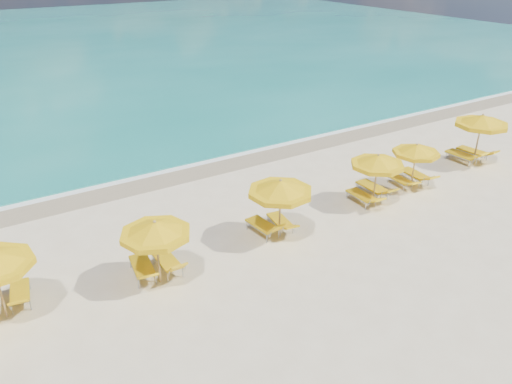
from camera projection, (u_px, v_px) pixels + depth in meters
ground_plane at (277, 235)px, 18.87m from camera, size 120.00×120.00×0.00m
ocean at (34, 46)px, 55.40m from camera, size 120.00×80.00×0.30m
wet_sand_band at (192, 169)px, 24.50m from camera, size 120.00×2.60×0.01m
foam_line at (186, 164)px, 25.11m from camera, size 120.00×1.20×0.03m
whitecap_near at (27, 135)px, 28.95m from camera, size 14.00×0.36×0.05m
whitecap_far at (193, 80)px, 40.95m from camera, size 18.00×0.30×0.05m
umbrella_2 at (155, 230)px, 15.39m from camera, size 2.40×2.40×2.28m
umbrella_3 at (280, 188)px, 17.80m from camera, size 2.96×2.96×2.42m
umbrella_4 at (378, 161)px, 20.39m from camera, size 2.72×2.72×2.25m
umbrella_5 at (416, 150)px, 21.92m from camera, size 2.36×2.36×2.09m
umbrella_6 at (482, 121)px, 24.25m from camera, size 3.00×3.00×2.58m
lounger_1_right at (21, 296)px, 15.22m from camera, size 0.81×1.77×0.75m
lounger_2_left at (143, 271)px, 16.39m from camera, size 0.89×1.99×0.81m
lounger_2_right at (168, 265)px, 16.68m from camera, size 0.63×1.77×0.84m
lounger_3_left at (263, 229)px, 18.82m from camera, size 0.78×1.85×0.90m
lounger_3_right at (280, 224)px, 19.22m from camera, size 0.79×1.80×0.65m
lounger_4_left at (362, 199)px, 21.11m from camera, size 0.65×1.88×0.71m
lounger_4_right at (373, 191)px, 21.78m from camera, size 0.71×2.03×0.79m
lounger_5_left at (401, 183)px, 22.64m from camera, size 0.67×1.69×0.61m
lounger_5_right at (415, 177)px, 23.06m from camera, size 0.79×2.02×0.75m
lounger_6_left at (462, 158)px, 25.14m from camera, size 0.77×2.05×0.90m
lounger_6_right at (473, 154)px, 25.62m from camera, size 0.87×2.08×0.78m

